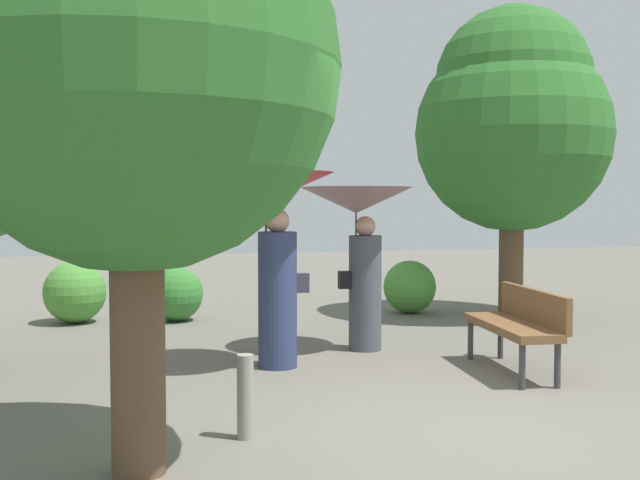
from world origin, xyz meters
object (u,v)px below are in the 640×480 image
Objects in this scene: tree_near_left at (134,31)px; path_marker_post at (245,397)px; park_bench at (519,321)px; person_left at (269,219)px; person_right at (359,226)px; tree_near_right at (513,118)px.

tree_near_left is 6.93× the size of path_marker_post.
tree_near_left is (-3.70, -1.97, 2.22)m from park_bench.
person_right is (1.15, 0.66, -0.10)m from person_left.
park_bench is at bearing -112.22° from person_left.
park_bench is at bearing -143.88° from person_right.
tree_near_left is at bearing -56.55° from park_bench.
person_left is 3.32m from tree_near_left.
tree_near_right reaches higher than path_marker_post.
tree_near_left reaches higher than path_marker_post.
path_marker_post is at bearing 35.01° from tree_near_left.
tree_near_left reaches higher than park_bench.
park_bench is 4.58m from tree_near_right.
person_right is at bearing 54.13° from tree_near_left.
tree_near_right is at bearing -59.69° from person_right.
person_left reaches higher than path_marker_post.
path_marker_post is (-1.75, -2.93, -1.12)m from person_right.
person_left reaches higher than person_right.
tree_near_left is (-1.34, -2.79, 1.21)m from person_left.
person_right is 1.21× the size of park_bench.
person_left is 1.33m from person_right.
person_right reaches higher than path_marker_post.
person_right is 0.44× the size of tree_near_left.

